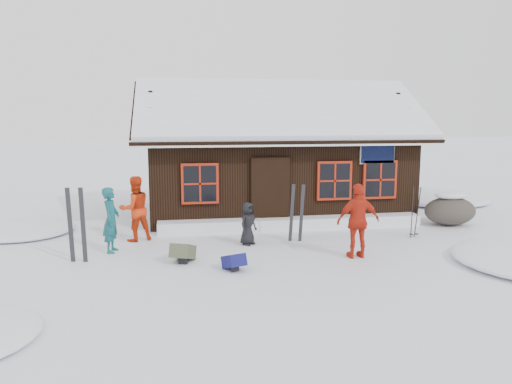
# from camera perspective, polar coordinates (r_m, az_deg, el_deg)

# --- Properties ---
(ground) EXTENTS (120.00, 120.00, 0.00)m
(ground) POSITION_cam_1_polar(r_m,az_deg,el_deg) (11.98, -0.37, -6.89)
(ground) COLOR white
(ground) RESTS_ON ground
(mountain_hut) EXTENTS (8.90, 6.09, 4.42)m
(mountain_hut) POSITION_cam_1_polar(r_m,az_deg,el_deg) (16.78, 2.00, 3.09)
(mountain_hut) COLOR black
(mountain_hut) RESTS_ON ground
(snow_drift) EXTENTS (7.60, 0.60, 0.35)m
(snow_drift) POSITION_cam_1_polar(r_m,az_deg,el_deg) (14.36, 4.13, -3.55)
(snow_drift) COLOR white
(snow_drift) RESTS_ON ground
(snow_mounds) EXTENTS (20.60, 13.20, 0.48)m
(snow_mounds) POSITION_cam_1_polar(r_m,az_deg,el_deg) (14.07, 5.10, -4.55)
(snow_mounds) COLOR white
(snow_mounds) RESTS_ON ground
(skier_teal) EXTENTS (0.46, 0.62, 1.56)m
(skier_teal) POSITION_cam_1_polar(r_m,az_deg,el_deg) (12.31, -16.23, -3.07)
(skier_teal) COLOR #125258
(skier_teal) RESTS_ON ground
(skier_orange_left) EXTENTS (1.01, 0.93, 1.69)m
(skier_orange_left) POSITION_cam_1_polar(r_m,az_deg,el_deg) (13.25, -13.66, -1.86)
(skier_orange_left) COLOR red
(skier_orange_left) RESTS_ON ground
(skier_orange_right) EXTENTS (1.01, 0.45, 1.71)m
(skier_orange_right) POSITION_cam_1_polar(r_m,az_deg,el_deg) (11.57, 11.59, -3.26)
(skier_orange_right) COLOR red
(skier_orange_right) RESTS_ON ground
(skier_crouched) EXTENTS (0.62, 0.61, 1.08)m
(skier_crouched) POSITION_cam_1_polar(r_m,az_deg,el_deg) (12.54, -0.93, -3.63)
(skier_crouched) COLOR black
(skier_crouched) RESTS_ON ground
(boulder) EXTENTS (1.53, 1.15, 0.89)m
(boulder) POSITION_cam_1_polar(r_m,az_deg,el_deg) (15.88, 21.29, -1.92)
(boulder) COLOR #48413A
(boulder) RESTS_ON ground
(ski_pair_mid) EXTENTS (0.42, 0.11, 1.72)m
(ski_pair_mid) POSITION_cam_1_polar(r_m,az_deg,el_deg) (11.71, -19.81, -3.70)
(ski_pair_mid) COLOR black
(ski_pair_mid) RESTS_ON ground
(ski_pair_right) EXTENTS (0.41, 0.16, 1.54)m
(ski_pair_right) POSITION_cam_1_polar(r_m,az_deg,el_deg) (12.88, 4.67, -2.52)
(ski_pair_right) COLOR black
(ski_pair_right) RESTS_ON ground
(ski_poles) EXTENTS (0.25, 0.12, 1.40)m
(ski_poles) POSITION_cam_1_polar(r_m,az_deg,el_deg) (13.94, 17.70, -2.29)
(ski_poles) COLOR black
(ski_poles) RESTS_ON ground
(backpack_blue) EXTENTS (0.51, 0.58, 0.27)m
(backpack_blue) POSITION_cam_1_polar(r_m,az_deg,el_deg) (10.61, -2.54, -8.22)
(backpack_blue) COLOR #141556
(backpack_blue) RESTS_ON ground
(backpack_olive) EXTENTS (0.61, 0.70, 0.31)m
(backpack_olive) POSITION_cam_1_polar(r_m,az_deg,el_deg) (11.29, -8.35, -7.14)
(backpack_olive) COLOR #474B36
(backpack_olive) RESTS_ON ground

